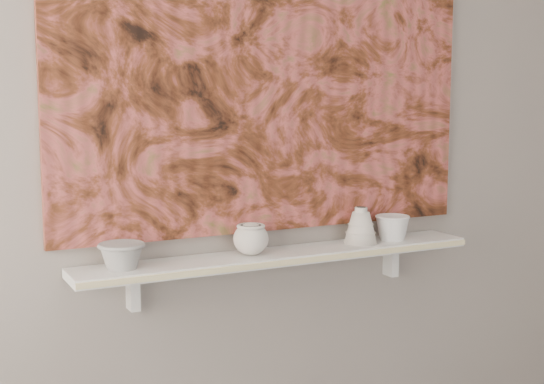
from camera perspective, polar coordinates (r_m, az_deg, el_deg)
wall_back at (r=2.55m, az=-0.24°, el=5.17°), size 3.60×0.00×3.60m
shelf at (r=2.52m, az=0.74°, el=-4.84°), size 1.40×0.18×0.03m
shelf_stripe at (r=2.44m, az=1.75°, el=-5.26°), size 1.40×0.01×0.02m
bracket_left at (r=2.42m, az=-10.43°, el=-7.34°), size 0.03×0.06×0.12m
bracket_right at (r=2.84m, az=8.93°, el=-5.05°), size 0.03×0.06×0.12m
painting at (r=2.53m, az=-0.10°, el=9.45°), size 1.50×0.02×1.10m
house_motif at (r=2.77m, az=8.37°, el=2.82°), size 0.09×0.00×0.08m
bowl_grey at (r=2.31m, az=-11.26°, el=-4.70°), size 0.18×0.18×0.08m
cup_cream at (r=2.46m, az=-1.60°, el=-3.56°), size 0.15×0.15×0.10m
bell_vessel at (r=2.66m, az=6.70°, el=-2.50°), size 0.13×0.13×0.13m
bowl_white at (r=2.74m, az=9.05°, el=-2.65°), size 0.14×0.14×0.09m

